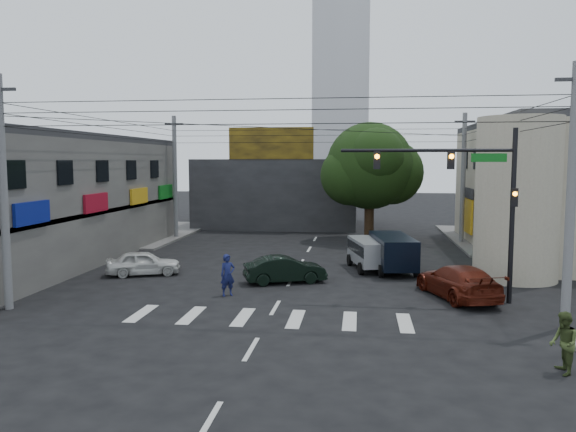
% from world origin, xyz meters
% --- Properties ---
extents(ground, '(160.00, 160.00, 0.00)m').
position_xyz_m(ground, '(0.00, 0.00, 0.00)').
color(ground, black).
rests_on(ground, ground).
extents(sidewalk_far_left, '(16.00, 16.00, 0.15)m').
position_xyz_m(sidewalk_far_left, '(-18.00, 18.00, 0.07)').
color(sidewalk_far_left, '#514F4C').
rests_on(sidewalk_far_left, ground).
extents(sidewalk_far_right, '(16.00, 16.00, 0.15)m').
position_xyz_m(sidewalk_far_right, '(18.00, 18.00, 0.07)').
color(sidewalk_far_right, '#514F4C').
rests_on(sidewalk_far_right, ground).
extents(corner_column, '(4.00, 4.00, 8.00)m').
position_xyz_m(corner_column, '(11.00, 4.00, 4.00)').
color(corner_column, '#9E947D').
rests_on(corner_column, ground).
extents(building_far, '(14.00, 10.00, 6.00)m').
position_xyz_m(building_far, '(-4.00, 26.00, 3.00)').
color(building_far, '#232326').
rests_on(building_far, ground).
extents(billboard, '(7.00, 0.30, 2.60)m').
position_xyz_m(billboard, '(-4.00, 21.10, 7.30)').
color(billboard, olive).
rests_on(billboard, building_far).
extents(tower_distant, '(9.00, 9.00, 44.00)m').
position_xyz_m(tower_distant, '(0.00, 70.00, 22.00)').
color(tower_distant, silver).
rests_on(tower_distant, ground).
extents(street_tree, '(6.40, 6.40, 8.70)m').
position_xyz_m(street_tree, '(4.00, 17.00, 5.47)').
color(street_tree, black).
rests_on(street_tree, ground).
extents(traffic_gantry, '(7.10, 0.35, 7.20)m').
position_xyz_m(traffic_gantry, '(7.82, -1.00, 4.83)').
color(traffic_gantry, black).
rests_on(traffic_gantry, ground).
extents(utility_pole_near_left, '(0.32, 0.32, 9.20)m').
position_xyz_m(utility_pole_near_left, '(-10.50, -4.50, 4.60)').
color(utility_pole_near_left, '#59595B').
rests_on(utility_pole_near_left, ground).
extents(utility_pole_near_right, '(0.32, 0.32, 9.20)m').
position_xyz_m(utility_pole_near_right, '(10.50, -4.50, 4.60)').
color(utility_pole_near_right, '#59595B').
rests_on(utility_pole_near_right, ground).
extents(utility_pole_far_left, '(0.32, 0.32, 9.20)m').
position_xyz_m(utility_pole_far_left, '(-10.50, 16.00, 4.60)').
color(utility_pole_far_left, '#59595B').
rests_on(utility_pole_far_left, ground).
extents(utility_pole_far_right, '(0.32, 0.32, 9.20)m').
position_xyz_m(utility_pole_far_right, '(10.50, 16.00, 4.60)').
color(utility_pole_far_right, '#59595B').
rests_on(utility_pole_far_right, ground).
extents(dark_sedan, '(3.95, 4.82, 1.29)m').
position_xyz_m(dark_sedan, '(-0.24, 1.68, 0.65)').
color(dark_sedan, black).
rests_on(dark_sedan, ground).
extents(white_compact, '(3.87, 4.67, 1.26)m').
position_xyz_m(white_compact, '(-7.71, 2.56, 0.63)').
color(white_compact, silver).
rests_on(white_compact, ground).
extents(maroon_sedan, '(5.02, 6.17, 1.44)m').
position_xyz_m(maroon_sedan, '(7.52, -0.39, 0.72)').
color(maroon_sedan, '#4D150B').
rests_on(maroon_sedan, ground).
extents(silver_minivan, '(4.56, 3.37, 1.64)m').
position_xyz_m(silver_minivan, '(3.87, 5.50, 0.82)').
color(silver_minivan, '#94969B').
rests_on(silver_minivan, ground).
extents(navy_van, '(5.24, 3.15, 1.89)m').
position_xyz_m(navy_van, '(5.08, 5.25, 0.95)').
color(navy_van, black).
rests_on(navy_van, ground).
extents(traffic_officer, '(1.08, 1.06, 1.83)m').
position_xyz_m(traffic_officer, '(-2.36, -1.25, 0.92)').
color(traffic_officer, '#141947').
rests_on(traffic_officer, ground).
extents(pedestrian_olive, '(0.85, 0.67, 1.74)m').
position_xyz_m(pedestrian_olive, '(8.94, -8.89, 0.87)').
color(pedestrian_olive, '#384720').
rests_on(pedestrian_olive, ground).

